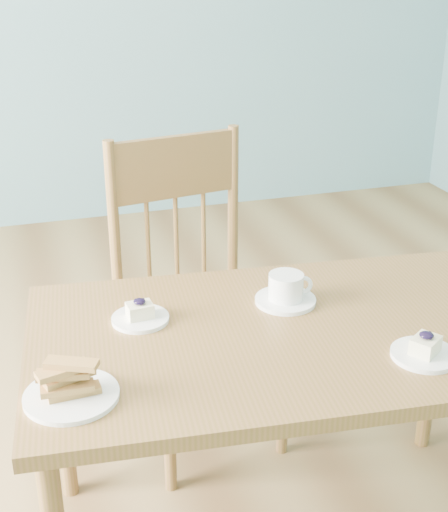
% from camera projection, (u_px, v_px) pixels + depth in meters
% --- Properties ---
extents(room, '(5.01, 5.01, 2.71)m').
position_uv_depth(room, '(126.00, 35.00, 1.57)').
color(room, olive).
rests_on(room, ground).
extents(dining_table, '(1.33, 0.84, 0.68)m').
position_uv_depth(dining_table, '(288.00, 352.00, 1.76)').
color(dining_table, brown).
rests_on(dining_table, ground).
extents(dining_chair, '(0.52, 0.50, 1.00)m').
position_uv_depth(dining_chair, '(196.00, 295.00, 2.26)').
color(dining_chair, brown).
rests_on(dining_chair, ground).
extents(cheesecake_plate_near, '(0.15, 0.15, 0.06)m').
position_uv_depth(cheesecake_plate_near, '(425.00, 351.00, 1.61)').
color(cheesecake_plate_near, white).
rests_on(cheesecake_plate_near, dining_table).
extents(cheesecake_plate_far, '(0.14, 0.14, 0.06)m').
position_uv_depth(cheesecake_plate_far, '(140.00, 315.00, 1.76)').
color(cheesecake_plate_far, white).
rests_on(cheesecake_plate_far, dining_table).
extents(coffee_cup, '(0.16, 0.16, 0.08)m').
position_uv_depth(coffee_cup, '(286.00, 291.00, 1.85)').
color(coffee_cup, white).
rests_on(coffee_cup, dining_table).
extents(biscotti_plate, '(0.20, 0.20, 0.09)m').
position_uv_depth(biscotti_plate, '(70.00, 386.00, 1.46)').
color(biscotti_plate, white).
rests_on(biscotti_plate, dining_table).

